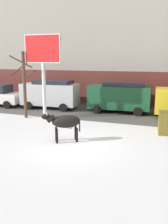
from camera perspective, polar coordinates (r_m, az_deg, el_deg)
name	(u,v)px	position (r m, az deg, el deg)	size (l,w,h in m)	color
ground_plane	(69,146)	(11.79, -3.42, -7.87)	(120.00, 120.00, 0.00)	white
road_strip	(109,113)	(18.82, 5.80, -0.25)	(60.00, 5.60, 0.01)	#514F4C
building_facade	(126,31)	(24.10, 9.62, 17.85)	(44.00, 6.10, 13.00)	gray
cow_black	(65,122)	(12.20, -4.42, -2.31)	(1.85, 1.31, 1.54)	black
billboard	(43,54)	(16.81, -9.43, 12.97)	(2.52, 0.28, 5.56)	silver
car_silver_van	(50,93)	(20.54, -7.73, 4.26)	(4.70, 2.33, 2.32)	#B7BABF
car_darkgreen_van	(120,96)	(19.04, 8.19, 3.62)	(4.70, 2.33, 2.32)	#194C2D
pedestrian_by_cars	(22,91)	(25.23, -13.95, 4.64)	(0.36, 0.24, 1.73)	#282833
bare_tree_left_lot	(24,82)	(17.45, -13.54, 6.62)	(1.90, 1.91, 4.51)	#4C3828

